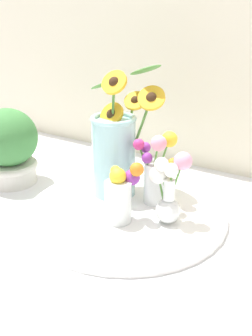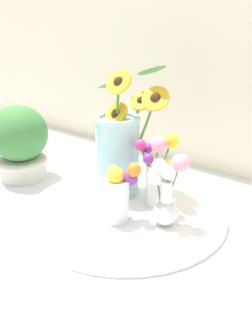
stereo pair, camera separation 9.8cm
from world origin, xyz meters
TOP-DOWN VIEW (x-y plane):
  - ground_plane at (0.00, 0.00)m, footprint 6.00×6.00m
  - serving_tray at (-0.03, 0.07)m, footprint 0.52×0.52m
  - mason_jar_sunflowers at (-0.11, 0.14)m, footprint 0.23×0.20m
  - vase_small_center at (-0.02, 0.02)m, footprint 0.09×0.09m
  - vase_bulb_right at (0.08, 0.08)m, footprint 0.10×0.07m
  - vase_small_back at (0.01, 0.15)m, footprint 0.10×0.09m
  - potted_plant at (-0.44, 0.06)m, footprint 0.18×0.18m

SIDE VIEW (x-z plane):
  - ground_plane at x=0.00m, z-range 0.00..0.00m
  - serving_tray at x=-0.03m, z-range 0.00..0.02m
  - vase_small_center at x=-0.02m, z-range 0.01..0.16m
  - vase_bulb_right at x=0.08m, z-range 0.02..0.20m
  - vase_small_back at x=0.01m, z-range 0.01..0.21m
  - potted_plant at x=-0.44m, z-range 0.00..0.23m
  - mason_jar_sunflowers at x=-0.11m, z-range -0.03..0.33m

